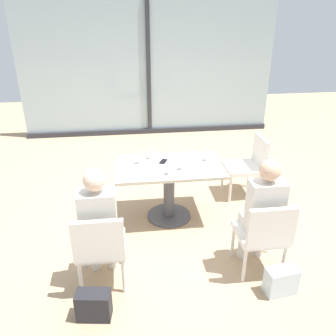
% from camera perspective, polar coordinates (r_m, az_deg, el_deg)
% --- Properties ---
extents(ground_plane, '(12.00, 12.00, 0.00)m').
position_cam_1_polar(ground_plane, '(4.71, 0.15, -7.67)').
color(ground_plane, tan).
extents(window_wall_backdrop, '(4.95, 0.10, 2.70)m').
position_cam_1_polar(window_wall_backdrop, '(7.24, -3.12, 14.74)').
color(window_wall_backdrop, '#A3B7BC').
rests_on(window_wall_backdrop, ground_plane).
extents(dining_table_main, '(1.31, 0.77, 0.73)m').
position_cam_1_polar(dining_table_main, '(4.43, 0.16, -1.91)').
color(dining_table_main, '#BCB29E').
rests_on(dining_table_main, ground_plane).
extents(chair_front_right, '(0.46, 0.50, 0.87)m').
position_cam_1_polar(chair_front_right, '(3.68, 15.04, -9.99)').
color(chair_front_right, silver).
rests_on(chair_front_right, ground_plane).
extents(chair_front_left, '(0.46, 0.50, 0.87)m').
position_cam_1_polar(chair_front_left, '(3.46, -10.74, -12.06)').
color(chair_front_left, silver).
rests_on(chair_front_left, ground_plane).
extents(chair_far_right, '(0.50, 0.46, 0.87)m').
position_cam_1_polar(chair_far_right, '(5.11, 12.74, 0.87)').
color(chair_far_right, silver).
rests_on(chair_far_right, ground_plane).
extents(person_front_right, '(0.34, 0.39, 1.26)m').
position_cam_1_polar(person_front_right, '(3.65, 14.80, -6.41)').
color(person_front_right, silver).
rests_on(person_front_right, ground_plane).
extents(person_front_left, '(0.34, 0.39, 1.26)m').
position_cam_1_polar(person_front_left, '(3.43, -10.94, -8.26)').
color(person_front_left, silver).
rests_on(person_front_left, ground_plane).
extents(wine_glass_0, '(0.07, 0.07, 0.18)m').
position_cam_1_polar(wine_glass_0, '(4.36, -4.66, 2.28)').
color(wine_glass_0, silver).
rests_on(wine_glass_0, dining_table_main).
extents(wine_glass_1, '(0.07, 0.07, 0.18)m').
position_cam_1_polar(wine_glass_1, '(4.20, 2.34, 1.40)').
color(wine_glass_1, silver).
rests_on(wine_glass_1, dining_table_main).
extents(wine_glass_2, '(0.07, 0.07, 0.18)m').
position_cam_1_polar(wine_glass_2, '(4.45, 6.27, 2.73)').
color(wine_glass_2, silver).
rests_on(wine_glass_2, dining_table_main).
extents(wine_glass_3, '(0.07, 0.07, 0.18)m').
position_cam_1_polar(wine_glass_3, '(4.08, 0.19, 0.62)').
color(wine_glass_3, silver).
rests_on(wine_glass_3, dining_table_main).
extents(coffee_cup, '(0.08, 0.08, 0.09)m').
position_cam_1_polar(coffee_cup, '(4.52, -2.74, 2.02)').
color(coffee_cup, white).
rests_on(coffee_cup, dining_table_main).
extents(cell_phone_on_table, '(0.12, 0.16, 0.01)m').
position_cam_1_polar(cell_phone_on_table, '(4.45, -0.75, 1.06)').
color(cell_phone_on_table, black).
rests_on(cell_phone_on_table, dining_table_main).
extents(handbag_0, '(0.32, 0.20, 0.28)m').
position_cam_1_polar(handbag_0, '(3.73, 17.57, -16.81)').
color(handbag_0, silver).
rests_on(handbag_0, ground_plane).
extents(handbag_1, '(0.32, 0.20, 0.28)m').
position_cam_1_polar(handbag_1, '(3.43, -11.76, -20.63)').
color(handbag_1, '#232328').
rests_on(handbag_1, ground_plane).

